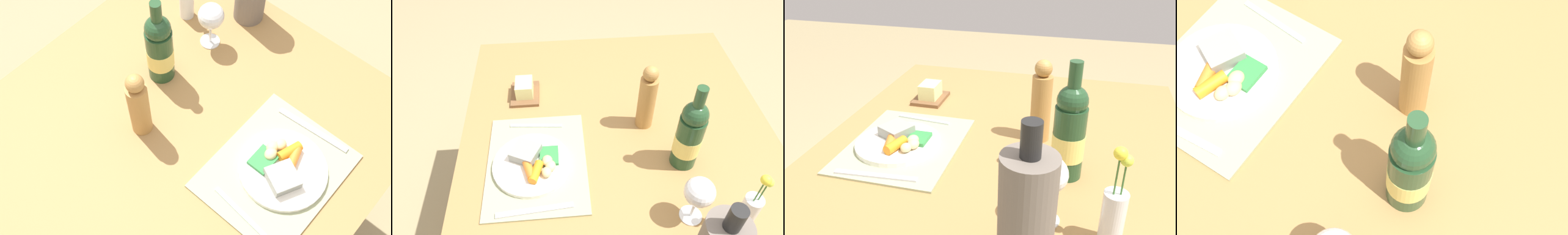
% 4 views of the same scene
% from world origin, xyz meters
% --- Properties ---
extents(ground_plane, '(8.00, 8.00, 0.00)m').
position_xyz_m(ground_plane, '(0.00, 0.00, 0.00)').
color(ground_plane, tan).
extents(dining_table, '(1.14, 1.03, 0.74)m').
position_xyz_m(dining_table, '(0.00, 0.00, 0.65)').
color(dining_table, '#A07643').
rests_on(dining_table, ground_plane).
extents(placemat, '(0.38, 0.30, 0.01)m').
position_xyz_m(placemat, '(0.10, -0.27, 0.75)').
color(placemat, '#9DA57C').
rests_on(placemat, dining_table).
extents(dinner_plate, '(0.24, 0.24, 0.04)m').
position_xyz_m(dinner_plate, '(0.11, -0.28, 0.76)').
color(dinner_plate, white).
rests_on(dinner_plate, placemat).
extents(fork, '(0.03, 0.17, 0.00)m').
position_xyz_m(fork, '(-0.05, -0.27, 0.75)').
color(fork, silver).
rests_on(fork, placemat).
extents(wine_bottle, '(0.08, 0.08, 0.29)m').
position_xyz_m(wine_bottle, '(0.13, 0.18, 0.86)').
color(wine_bottle, '#224526').
rests_on(wine_bottle, dining_table).
extents(pepper_mill, '(0.06, 0.06, 0.24)m').
position_xyz_m(pepper_mill, '(-0.04, 0.09, 0.86)').
color(pepper_mill, '#B28041').
rests_on(pepper_mill, dining_table).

